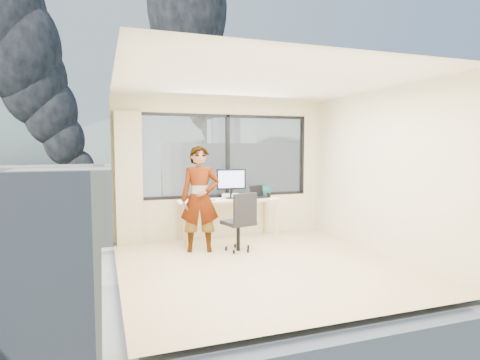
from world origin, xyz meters
name	(u,v)px	position (x,y,z in m)	size (l,w,h in m)	color
floor	(263,265)	(0.00, 0.00, 0.00)	(4.00, 4.00, 0.01)	#D9B78D
ceiling	(264,82)	(0.00, 0.00, 2.60)	(4.00, 4.00, 0.01)	white
wall_front	(345,190)	(0.00, -2.00, 1.30)	(4.00, 0.01, 2.60)	beige
wall_left	(115,179)	(-2.00, 0.00, 1.30)	(0.01, 4.00, 2.60)	beige
wall_right	(380,172)	(2.00, 0.00, 1.30)	(0.01, 4.00, 2.60)	beige
window_wall	(225,156)	(0.05, 2.00, 1.52)	(3.30, 0.16, 1.55)	black
curtain	(129,179)	(-1.72, 1.88, 1.15)	(0.45, 0.14, 2.30)	#C4B599
desk	(228,219)	(0.00, 1.66, 0.38)	(1.80, 0.60, 0.75)	tan
chair	(238,221)	(-0.08, 0.87, 0.49)	(0.50, 0.50, 0.99)	black
person	(200,199)	(-0.67, 1.05, 0.86)	(0.63, 0.41, 1.72)	#2D2D33
monitor	(231,183)	(0.09, 1.75, 1.02)	(0.55, 0.12, 0.55)	black
game_console	(230,195)	(0.11, 1.87, 0.79)	(0.31, 0.26, 0.07)	white
laptop	(260,192)	(0.63, 1.66, 0.85)	(0.32, 0.33, 0.20)	black
cellphone	(212,200)	(-0.33, 1.58, 0.76)	(0.10, 0.05, 0.01)	black
pen_cup	(269,195)	(0.79, 1.61, 0.80)	(0.07, 0.07, 0.09)	black
handbag	(264,190)	(0.80, 1.87, 0.85)	(0.27, 0.14, 0.21)	#0D5148
exterior_ground	(110,198)	(0.00, 120.00, -14.00)	(400.00, 400.00, 0.04)	#515B3D
near_bldg_a	(13,256)	(-9.00, 30.00, -7.00)	(16.00, 12.00, 14.00)	beige
near_bldg_b	(232,213)	(12.00, 38.00, -6.00)	(14.00, 13.00, 16.00)	white
near_bldg_c	(420,246)	(30.00, 28.00, -9.00)	(12.00, 10.00, 10.00)	beige
far_tower_b	(136,149)	(8.00, 120.00, 1.00)	(13.00, 13.00, 30.00)	silver
far_tower_c	(231,153)	(45.00, 140.00, -1.00)	(15.00, 15.00, 26.00)	silver
hill_b	(227,165)	(100.00, 320.00, -14.00)	(300.00, 220.00, 96.00)	slate
tree_b	(211,326)	(4.00, 18.00, -9.50)	(7.60, 7.60, 9.00)	#1A4B19
tree_c	(301,229)	(22.00, 40.00, -9.00)	(8.40, 8.40, 10.00)	#1A4B19
smoke_plume_a	(74,40)	(-10.00, 150.00, 39.00)	(40.00, 24.00, 90.00)	black
smoke_plume_b	(231,91)	(55.00, 170.00, 27.00)	(30.00, 18.00, 70.00)	black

